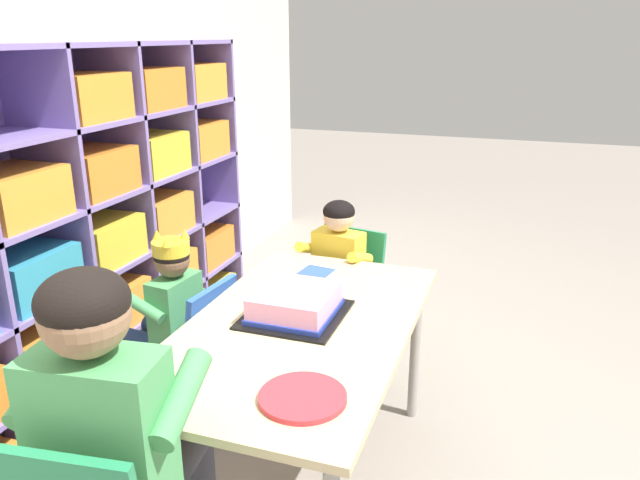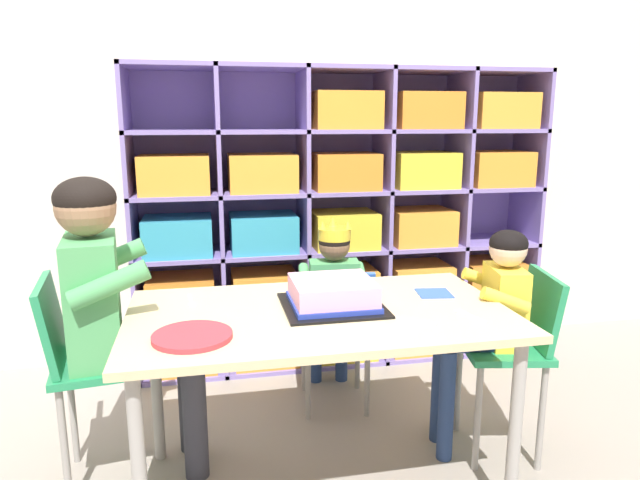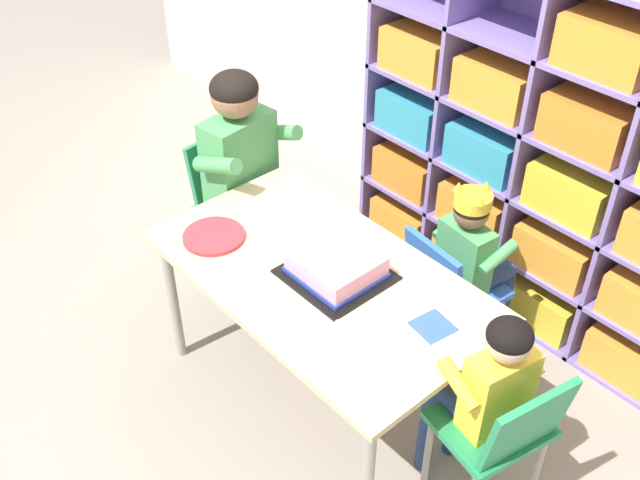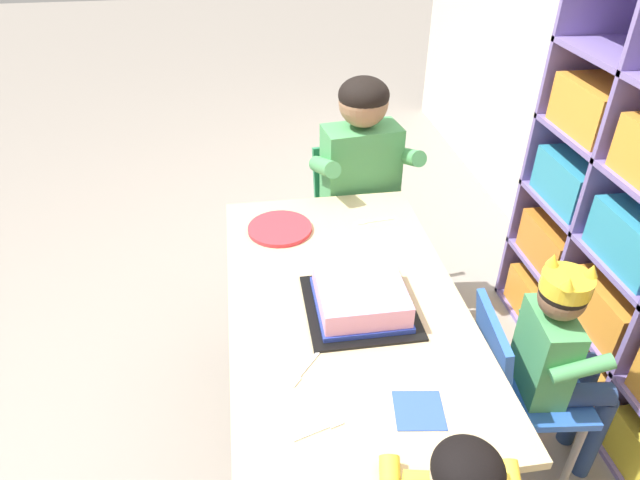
# 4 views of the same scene
# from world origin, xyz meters

# --- Properties ---
(ground) EXTENTS (16.00, 16.00, 0.00)m
(ground) POSITION_xyz_m (0.00, 0.00, 0.00)
(ground) COLOR gray
(activity_table) EXTENTS (1.22, 0.70, 0.64)m
(activity_table) POSITION_xyz_m (0.00, 0.00, 0.58)
(activity_table) COLOR #D1B789
(activity_table) RESTS_ON ground
(classroom_chair_blue) EXTENTS (0.34, 0.37, 0.65)m
(classroom_chair_blue) POSITION_xyz_m (0.18, 0.51, 0.38)
(classroom_chair_blue) COLOR blue
(classroom_chair_blue) RESTS_ON ground
(child_with_crown) EXTENTS (0.31, 0.31, 0.83)m
(child_with_crown) POSITION_xyz_m (0.19, 0.62, 0.52)
(child_with_crown) COLOR #4C9E5B
(child_with_crown) RESTS_ON ground
(classroom_chair_adult_side) EXTENTS (0.35, 0.38, 0.74)m
(classroom_chair_adult_side) POSITION_xyz_m (-0.77, 0.19, 0.46)
(classroom_chair_adult_side) COLOR #238451
(classroom_chair_adult_side) RESTS_ON ground
(adult_helper_seated) EXTENTS (0.45, 0.43, 1.07)m
(adult_helper_seated) POSITION_xyz_m (-0.66, 0.21, 0.67)
(adult_helper_seated) COLOR #4C9E5B
(adult_helper_seated) RESTS_ON ground
(birthday_cake_on_tray) EXTENTS (0.33, 0.32, 0.09)m
(birthday_cake_on_tray) POSITION_xyz_m (0.05, 0.03, 0.68)
(birthday_cake_on_tray) COLOR black
(birthday_cake_on_tray) RESTS_ON activity_table
(paper_plate_stack) EXTENTS (0.23, 0.23, 0.01)m
(paper_plate_stack) POSITION_xyz_m (-0.40, -0.16, 0.65)
(paper_plate_stack) COLOR #DB333D
(paper_plate_stack) RESTS_ON activity_table
(paper_napkin_square) EXTENTS (0.13, 0.13, 0.00)m
(paper_napkin_square) POSITION_xyz_m (0.44, 0.10, 0.64)
(paper_napkin_square) COLOR #3356B7
(paper_napkin_square) RESTS_ON activity_table
(fork_scattered_mid_table) EXTENTS (0.11, 0.10, 0.00)m
(fork_scattered_mid_table) POSITION_xyz_m (0.27, -0.16, 0.64)
(fork_scattered_mid_table) COLOR white
(fork_scattered_mid_table) RESTS_ON activity_table
(fork_by_napkin) EXTENTS (0.05, 0.12, 0.00)m
(fork_by_napkin) POSITION_xyz_m (0.45, -0.14, 0.64)
(fork_by_napkin) COLOR white
(fork_by_napkin) RESTS_ON activity_table
(fork_at_table_front_edge) EXTENTS (0.03, 0.14, 0.00)m
(fork_at_table_front_edge) POSITION_xyz_m (-0.41, 0.18, 0.64)
(fork_at_table_front_edge) COLOR white
(fork_at_table_front_edge) RESTS_ON activity_table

